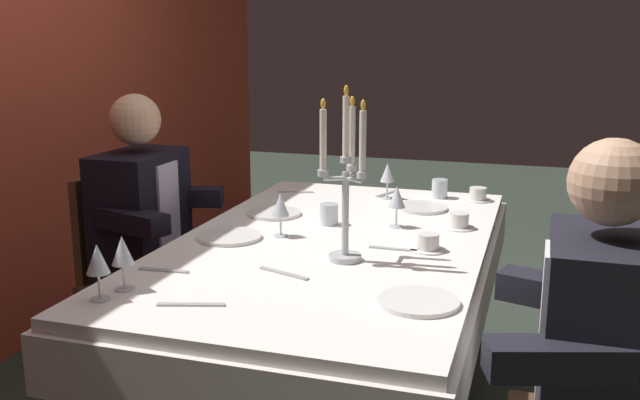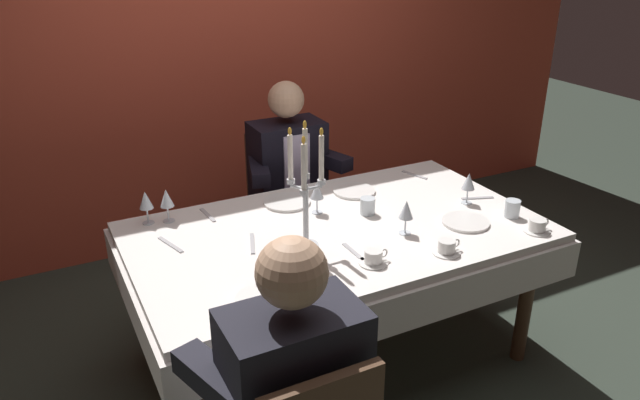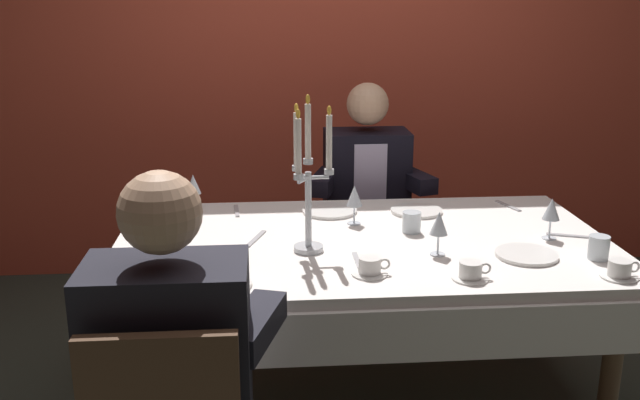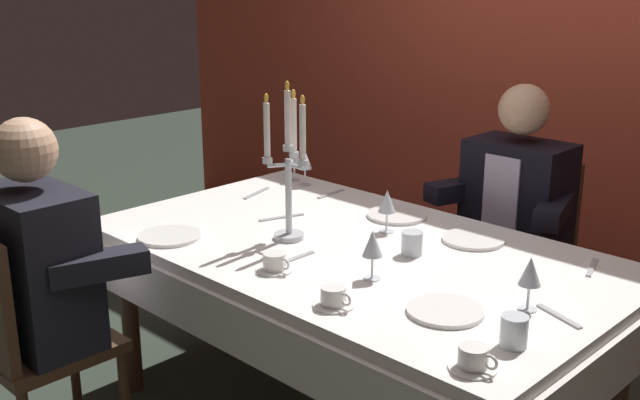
# 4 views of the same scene
# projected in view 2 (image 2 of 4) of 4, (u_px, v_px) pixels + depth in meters

# --- Properties ---
(ground_plane) EXTENTS (12.00, 12.00, 0.00)m
(ground_plane) POSITION_uv_depth(u_px,v_px,m) (336.00, 356.00, 3.13)
(ground_plane) COLOR #303A30
(back_wall) EXTENTS (6.00, 0.12, 2.70)m
(back_wall) POSITION_uv_depth(u_px,v_px,m) (217.00, 43.00, 3.93)
(back_wall) COLOR #C94732
(back_wall) RESTS_ON ground_plane
(dining_table) EXTENTS (1.94, 1.14, 0.74)m
(dining_table) POSITION_uv_depth(u_px,v_px,m) (337.00, 250.00, 2.87)
(dining_table) COLOR white
(dining_table) RESTS_ON ground_plane
(candelabra) EXTENTS (0.15, 0.17, 0.58)m
(candelabra) POSITION_uv_depth(u_px,v_px,m) (306.00, 194.00, 2.54)
(candelabra) COLOR silver
(candelabra) RESTS_ON dining_table
(dinner_plate_0) EXTENTS (0.23, 0.23, 0.01)m
(dinner_plate_0) POSITION_uv_depth(u_px,v_px,m) (265.00, 299.00, 2.26)
(dinner_plate_0) COLOR white
(dinner_plate_0) RESTS_ON dining_table
(dinner_plate_1) EXTENTS (0.23, 0.23, 0.01)m
(dinner_plate_1) POSITION_uv_depth(u_px,v_px,m) (354.00, 191.00, 3.21)
(dinner_plate_1) COLOR white
(dinner_plate_1) RESTS_ON dining_table
(dinner_plate_2) EXTENTS (0.24, 0.24, 0.01)m
(dinner_plate_2) POSITION_uv_depth(u_px,v_px,m) (287.00, 202.00, 3.08)
(dinner_plate_2) COLOR white
(dinner_plate_2) RESTS_ON dining_table
(dinner_plate_3) EXTENTS (0.22, 0.22, 0.01)m
(dinner_plate_3) POSITION_uv_depth(u_px,v_px,m) (465.00, 222.00, 2.87)
(dinner_plate_3) COLOR white
(dinner_plate_3) RESTS_ON dining_table
(wine_glass_0) EXTENTS (0.07, 0.07, 0.16)m
(wine_glass_0) POSITION_uv_depth(u_px,v_px,m) (469.00, 182.00, 3.04)
(wine_glass_0) COLOR silver
(wine_glass_0) RESTS_ON dining_table
(wine_glass_1) EXTENTS (0.07, 0.07, 0.16)m
(wine_glass_1) POSITION_uv_depth(u_px,v_px,m) (406.00, 211.00, 2.73)
(wine_glass_1) COLOR silver
(wine_glass_1) RESTS_ON dining_table
(wine_glass_2) EXTENTS (0.07, 0.07, 0.16)m
(wine_glass_2) POSITION_uv_depth(u_px,v_px,m) (146.00, 201.00, 2.83)
(wine_glass_2) COLOR silver
(wine_glass_2) RESTS_ON dining_table
(wine_glass_3) EXTENTS (0.07, 0.07, 0.16)m
(wine_glass_3) POSITION_uv_depth(u_px,v_px,m) (167.00, 199.00, 2.85)
(wine_glass_3) COLOR silver
(wine_glass_3) RESTS_ON dining_table
(wine_glass_4) EXTENTS (0.07, 0.07, 0.16)m
(wine_glass_4) POSITION_uv_depth(u_px,v_px,m) (317.00, 191.00, 2.93)
(wine_glass_4) COLOR silver
(wine_glass_4) RESTS_ON dining_table
(water_tumbler_0) EXTENTS (0.07, 0.07, 0.08)m
(water_tumbler_0) POSITION_uv_depth(u_px,v_px,m) (368.00, 206.00, 2.95)
(water_tumbler_0) COLOR silver
(water_tumbler_0) RESTS_ON dining_table
(water_tumbler_1) EXTENTS (0.07, 0.07, 0.09)m
(water_tumbler_1) POSITION_uv_depth(u_px,v_px,m) (512.00, 209.00, 2.92)
(water_tumbler_1) COLOR silver
(water_tumbler_1) RESTS_ON dining_table
(coffee_cup_0) EXTENTS (0.13, 0.12, 0.06)m
(coffee_cup_0) POSITION_uv_depth(u_px,v_px,m) (537.00, 226.00, 2.78)
(coffee_cup_0) COLOR white
(coffee_cup_0) RESTS_ON dining_table
(coffee_cup_1) EXTENTS (0.13, 0.12, 0.06)m
(coffee_cup_1) POSITION_uv_depth(u_px,v_px,m) (374.00, 258.00, 2.51)
(coffee_cup_1) COLOR white
(coffee_cup_1) RESTS_ON dining_table
(coffee_cup_2) EXTENTS (0.13, 0.12, 0.06)m
(coffee_cup_2) POSITION_uv_depth(u_px,v_px,m) (447.00, 247.00, 2.60)
(coffee_cup_2) COLOR white
(coffee_cup_2) RESTS_ON dining_table
(spoon_0) EXTENTS (0.02, 0.17, 0.01)m
(spoon_0) POSITION_uv_depth(u_px,v_px,m) (353.00, 252.00, 2.61)
(spoon_0) COLOR #B7B7BC
(spoon_0) RESTS_ON dining_table
(knife_1) EXTENTS (0.08, 0.19, 0.01)m
(knife_1) POSITION_uv_depth(u_px,v_px,m) (252.00, 243.00, 2.68)
(knife_1) COLOR #B7B7BC
(knife_1) RESTS_ON dining_table
(fork_2) EXTENTS (0.03, 0.17, 0.01)m
(fork_2) POSITION_uv_depth(u_px,v_px,m) (208.00, 215.00, 2.95)
(fork_2) COLOR #B7B7BC
(fork_2) RESTS_ON dining_table
(knife_3) EXTENTS (0.07, 0.19, 0.01)m
(knife_3) POSITION_uv_depth(u_px,v_px,m) (170.00, 245.00, 2.67)
(knife_3) COLOR #B7B7BC
(knife_3) RESTS_ON dining_table
(spoon_4) EXTENTS (0.07, 0.17, 0.01)m
(spoon_4) POSITION_uv_depth(u_px,v_px,m) (414.00, 175.00, 3.44)
(spoon_4) COLOR #B7B7BC
(spoon_4) RESTS_ON dining_table
(fork_5) EXTENTS (0.17, 0.08, 0.01)m
(fork_5) POSITION_uv_depth(u_px,v_px,m) (478.00, 198.00, 3.14)
(fork_5) COLOR #B7B7BC
(fork_5) RESTS_ON dining_table
(seated_diner_0) EXTENTS (0.63, 0.48, 1.24)m
(seated_diner_0) POSITION_uv_depth(u_px,v_px,m) (295.00, 387.00, 1.84)
(seated_diner_0) COLOR #513522
(seated_diner_0) RESTS_ON ground_plane
(seated_diner_1) EXTENTS (0.63, 0.48, 1.24)m
(seated_diner_1) POSITION_uv_depth(u_px,v_px,m) (287.00, 165.00, 3.61)
(seated_diner_1) COLOR #513522
(seated_diner_1) RESTS_ON ground_plane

